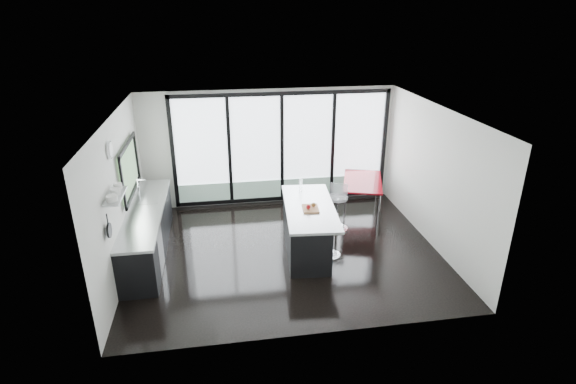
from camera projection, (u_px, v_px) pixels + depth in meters
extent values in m
cube|color=black|center=(285.00, 251.00, 8.99)|extent=(6.00, 5.00, 0.00)
cube|color=white|center=(285.00, 113.00, 7.92)|extent=(6.00, 5.00, 0.00)
cube|color=beige|center=(269.00, 148.00, 10.73)|extent=(6.00, 0.00, 2.80)
cube|color=white|center=(282.00, 148.00, 10.75)|extent=(5.00, 0.02, 2.50)
cube|color=slate|center=(282.00, 188.00, 11.11)|extent=(5.00, 0.02, 0.44)
cube|color=black|center=(229.00, 151.00, 10.53)|extent=(0.08, 0.04, 2.50)
cube|color=black|center=(282.00, 148.00, 10.71)|extent=(0.08, 0.04, 2.50)
cube|color=black|center=(333.00, 146.00, 10.90)|extent=(0.08, 0.04, 2.50)
cube|color=beige|center=(313.00, 253.00, 6.18)|extent=(6.00, 0.00, 2.80)
cube|color=beige|center=(120.00, 196.00, 8.01)|extent=(0.00, 5.00, 2.80)
cube|color=#5C8056|center=(128.00, 169.00, 8.76)|extent=(0.02, 1.60, 0.90)
cube|color=#AAADAF|center=(115.00, 196.00, 7.12)|extent=(0.25, 0.80, 0.03)
cylinder|color=white|center=(110.00, 150.00, 7.38)|extent=(0.04, 0.30, 0.30)
cylinder|color=black|center=(109.00, 230.00, 6.90)|extent=(0.03, 0.24, 0.24)
cube|color=beige|center=(435.00, 177.00, 8.90)|extent=(0.00, 5.00, 2.80)
cube|color=black|center=(148.00, 232.00, 8.79)|extent=(0.65, 3.20, 0.87)
cube|color=#AAADAF|center=(145.00, 211.00, 8.62)|extent=(0.69, 3.24, 0.05)
cube|color=#AAADAF|center=(148.00, 201.00, 9.07)|extent=(0.45, 0.48, 0.06)
cylinder|color=silver|center=(139.00, 190.00, 8.96)|extent=(0.02, 0.02, 0.44)
cube|color=#AAADAF|center=(160.00, 251.00, 8.16)|extent=(0.03, 0.60, 0.80)
cube|color=black|center=(305.00, 228.00, 8.95)|extent=(0.94, 2.26, 0.87)
cube|color=#AAADAF|center=(310.00, 207.00, 8.78)|extent=(1.15, 2.34, 0.05)
cube|color=tan|center=(311.00, 209.00, 8.62)|extent=(0.34, 0.43, 0.03)
sphere|color=maroon|center=(308.00, 207.00, 8.55)|extent=(0.10, 0.10, 0.09)
sphere|color=brown|center=(313.00, 205.00, 8.65)|extent=(0.09, 0.09, 0.08)
cylinder|color=silver|center=(301.00, 185.00, 9.40)|extent=(0.08, 0.08, 0.28)
cylinder|color=silver|center=(331.00, 241.00, 8.70)|extent=(0.44, 0.44, 0.65)
cylinder|color=silver|center=(337.00, 213.00, 9.71)|extent=(0.64, 0.64, 0.78)
cube|color=maroon|center=(362.00, 196.00, 10.53)|extent=(1.27, 1.69, 0.80)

